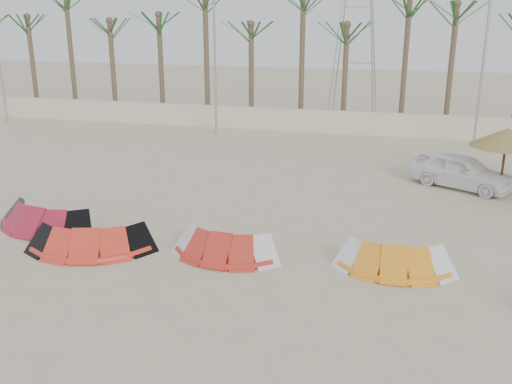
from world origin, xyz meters
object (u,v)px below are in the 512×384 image
(kite_red_left, at_px, (49,214))
(kite_red_mid, at_px, (96,235))
(parasol_left, at_px, (507,137))
(car, at_px, (462,171))
(kite_orange, at_px, (395,254))
(kite_red_right, at_px, (227,241))

(kite_red_left, bearing_deg, kite_red_mid, -27.31)
(parasol_left, distance_m, car, 2.18)
(kite_red_mid, distance_m, parasol_left, 15.27)
(car, bearing_deg, kite_red_mid, 157.88)
(kite_red_left, xyz_separation_m, kite_orange, (11.10, -0.42, -0.00))
(kite_red_left, bearing_deg, kite_orange, -2.18)
(kite_red_mid, bearing_deg, car, 39.75)
(kite_red_right, distance_m, parasol_left, 11.90)
(kite_orange, distance_m, parasol_left, 8.86)
(kite_red_mid, relative_size, kite_red_right, 1.20)
(kite_red_mid, height_order, parasol_left, parasol_left)
(kite_red_mid, height_order, kite_orange, same)
(parasol_left, bearing_deg, kite_red_mid, -145.31)
(kite_orange, bearing_deg, parasol_left, 64.19)
(kite_red_mid, relative_size, parasol_left, 1.46)
(kite_red_right, relative_size, parasol_left, 1.21)
(car, bearing_deg, kite_orange, -167.70)
(kite_orange, bearing_deg, car, 74.17)
(parasol_left, xyz_separation_m, car, (-1.40, 0.58, -1.57))
(kite_red_mid, height_order, kite_red_right, same)
(kite_red_left, xyz_separation_m, kite_red_mid, (2.41, -1.25, 0.00))
(parasol_left, bearing_deg, car, 157.64)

